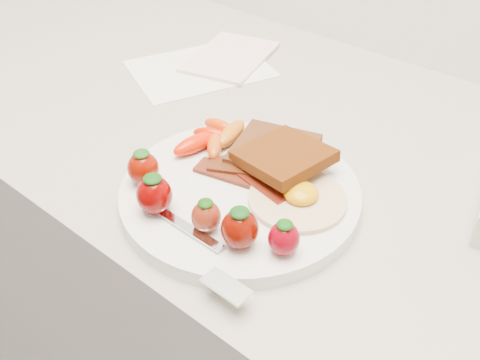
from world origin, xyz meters
The scene contains 11 objects.
counter centered at (0.00, 1.70, 0.45)m, with size 2.00×0.60×0.90m, color gray.
plate centered at (0.00, 1.55, 0.91)m, with size 0.27×0.27×0.02m, color silver.
toast_lower centered at (-0.01, 1.63, 0.93)m, with size 0.09×0.09×0.01m, color #441F0F.
toast_upper centered at (0.02, 1.61, 0.94)m, with size 0.09×0.09×0.01m, color black.
fried_egg centered at (0.06, 1.58, 0.92)m, with size 0.12×0.12×0.02m.
bacon_strips centered at (0.00, 1.57, 0.92)m, with size 0.13×0.08×0.01m.
baby_carrots centered at (-0.08, 1.60, 0.93)m, with size 0.07×0.11×0.02m.
strawberries centered at (0.00, 1.48, 0.94)m, with size 0.22×0.07×0.05m.
fork centered at (0.04, 1.45, 0.92)m, with size 0.17×0.05×0.00m.
paper_sheet centered at (-0.26, 1.76, 0.90)m, with size 0.16×0.21×0.00m, color white.
notepad centered at (-0.24, 1.82, 0.91)m, with size 0.11×0.16×0.01m, color beige.
Camera 1 is at (0.30, 1.20, 1.30)m, focal length 40.00 mm.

